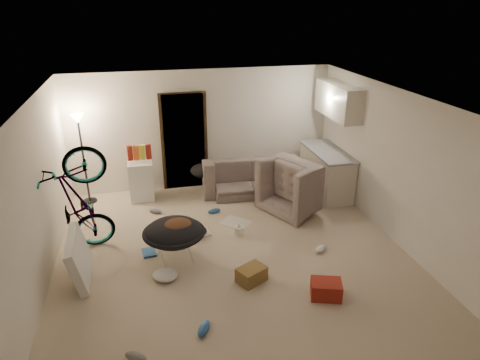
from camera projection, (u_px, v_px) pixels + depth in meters
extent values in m
cube|color=#BFAC93|center=(234.00, 258.00, 6.81)|extent=(5.50, 6.00, 0.02)
cube|color=white|center=(233.00, 101.00, 5.82)|extent=(5.50, 6.00, 0.02)
cube|color=silver|center=(202.00, 129.00, 9.01)|extent=(5.50, 0.02, 2.50)
cube|color=silver|center=(311.00, 325.00, 3.62)|extent=(5.50, 0.02, 2.50)
cube|color=silver|center=(33.00, 205.00, 5.73)|extent=(0.02, 6.00, 2.50)
cube|color=silver|center=(400.00, 169.00, 6.90)|extent=(0.02, 6.00, 2.50)
cube|color=black|center=(184.00, 142.00, 8.98)|extent=(0.85, 0.10, 2.04)
cube|color=#322111|center=(184.00, 142.00, 8.95)|extent=(0.97, 0.04, 2.10)
cylinder|color=black|center=(90.00, 201.00, 8.66)|extent=(0.28, 0.28, 0.03)
cylinder|color=black|center=(84.00, 162.00, 8.33)|extent=(0.04, 0.04, 1.70)
cone|color=#FFE0A5|center=(77.00, 119.00, 7.99)|extent=(0.24, 0.24, 0.18)
cube|color=beige|center=(326.00, 172.00, 8.94)|extent=(0.60, 1.50, 0.88)
cube|color=gray|center=(328.00, 152.00, 8.76)|extent=(0.64, 1.54, 0.04)
cube|color=beige|center=(338.00, 101.00, 8.38)|extent=(0.38, 1.40, 0.65)
imported|color=#343A33|center=(249.00, 178.00, 9.07)|extent=(2.02, 0.89, 0.58)
imported|color=#343A33|center=(302.00, 189.00, 8.34)|extent=(1.41, 1.47, 0.74)
imported|color=black|center=(83.00, 224.00, 6.79)|extent=(1.91, 0.94, 1.08)
cube|color=white|center=(141.00, 181.00, 8.65)|extent=(0.48, 0.48, 0.80)
cube|color=maroon|center=(130.00, 153.00, 8.37)|extent=(0.11, 0.09, 0.30)
cube|color=#BF4F17|center=(136.00, 153.00, 8.40)|extent=(0.12, 0.10, 0.30)
cube|color=gold|center=(142.00, 152.00, 8.42)|extent=(0.11, 0.08, 0.30)
cube|color=maroon|center=(149.00, 152.00, 8.45)|extent=(0.11, 0.08, 0.30)
cylinder|color=silver|center=(175.00, 248.00, 6.65)|extent=(0.63, 0.63, 0.45)
ellipsoid|color=black|center=(174.00, 232.00, 6.55)|extent=(0.89, 0.89, 0.38)
torus|color=black|center=(174.00, 232.00, 6.55)|extent=(0.96, 0.96, 0.07)
ellipsoid|color=#482918|center=(177.00, 227.00, 6.49)|extent=(0.56, 0.50, 0.22)
ellipsoid|color=black|center=(204.00, 170.00, 8.77)|extent=(0.64, 0.56, 0.28)
cube|color=silver|center=(79.00, 258.00, 6.18)|extent=(0.30, 1.04, 0.69)
cube|color=brown|center=(252.00, 275.00, 6.19)|extent=(0.49, 0.44, 0.23)
cube|color=maroon|center=(326.00, 289.00, 5.87)|extent=(0.49, 0.42, 0.24)
cylinder|color=beige|center=(239.00, 231.00, 7.41)|extent=(0.16, 0.16, 0.16)
cone|color=beige|center=(239.00, 225.00, 7.37)|extent=(0.09, 0.09, 0.07)
cube|color=beige|center=(236.00, 222.00, 7.85)|extent=(0.65, 0.65, 0.01)
cube|color=#2B599B|center=(149.00, 252.00, 6.91)|extent=(0.23, 0.30, 0.03)
cube|color=silver|center=(203.00, 232.00, 7.50)|extent=(0.24, 0.30, 0.03)
ellipsoid|color=#2B599B|center=(214.00, 211.00, 8.18)|extent=(0.27, 0.16, 0.09)
ellipsoid|color=slate|center=(155.00, 211.00, 8.18)|extent=(0.27, 0.23, 0.10)
ellipsoid|color=#2B599B|center=(204.00, 329.00, 5.26)|extent=(0.24, 0.31, 0.11)
ellipsoid|color=slate|center=(136.00, 357.00, 4.85)|extent=(0.30, 0.25, 0.10)
ellipsoid|color=white|center=(321.00, 249.00, 6.95)|extent=(0.28, 0.24, 0.10)
ellipsoid|color=black|center=(192.00, 231.00, 7.40)|extent=(0.59, 0.53, 0.17)
ellipsoid|color=black|center=(237.00, 186.00, 9.19)|extent=(0.64, 0.60, 0.15)
ellipsoid|color=silver|center=(165.00, 275.00, 6.27)|extent=(0.50, 0.48, 0.12)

